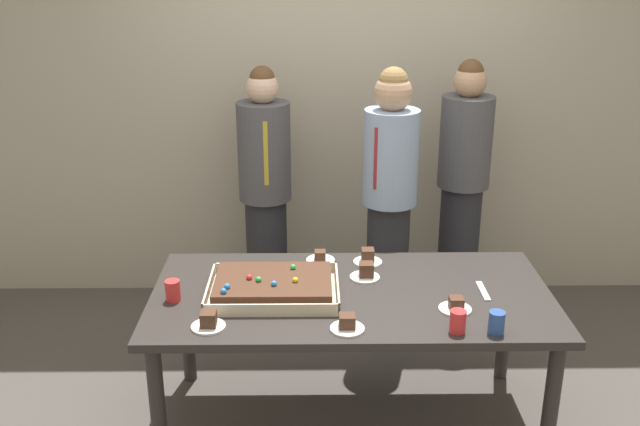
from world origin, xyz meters
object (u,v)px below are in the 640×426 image
at_px(plated_slice_center_back, 366,273).
at_px(person_green_shirt_behind, 265,192).
at_px(drink_cup_middle, 173,291).
at_px(plated_slice_far_left, 320,258).
at_px(sheet_cake, 273,286).
at_px(person_striped_tie_right, 462,189).
at_px(plated_slice_near_right, 208,322).
at_px(party_table, 351,307).
at_px(plated_slice_near_left, 368,258).
at_px(person_serving_front, 389,202).
at_px(plated_slice_center_front, 456,306).
at_px(drink_cup_far_end, 458,321).
at_px(plated_slice_far_right, 347,324).
at_px(drink_cup_nearest, 497,322).
at_px(cake_server_utensil, 483,291).

bearing_deg(plated_slice_center_back, person_green_shirt_behind, 119.00).
bearing_deg(drink_cup_middle, plated_slice_far_left, 31.99).
bearing_deg(sheet_cake, person_striped_tie_right, 45.53).
relative_size(plated_slice_near_right, plated_slice_far_left, 1.00).
relative_size(party_table, person_green_shirt_behind, 1.17).
height_order(sheet_cake, plated_slice_near_left, sheet_cake).
bearing_deg(person_serving_front, plated_slice_center_back, 21.22).
bearing_deg(plated_slice_near_left, plated_slice_far_left, 176.32).
bearing_deg(person_green_shirt_behind, plated_slice_center_back, 23.82).
height_order(plated_slice_center_back, person_green_shirt_behind, person_green_shirt_behind).
bearing_deg(plated_slice_center_front, plated_slice_center_back, 138.38).
relative_size(sheet_cake, drink_cup_far_end, 6.18).
distance_m(plated_slice_near_right, person_green_shirt_behind, 1.51).
bearing_deg(party_table, person_striped_tie_right, 56.50).
xyz_separation_m(plated_slice_far_right, person_green_shirt_behind, (-0.44, 1.52, 0.09)).
height_order(sheet_cake, person_serving_front, person_serving_front).
distance_m(drink_cup_nearest, person_serving_front, 1.30).
bearing_deg(plated_slice_center_front, person_striped_tie_right, 77.79).
distance_m(sheet_cake, person_serving_front, 1.09).
height_order(plated_slice_near_right, plated_slice_center_front, plated_slice_near_right).
height_order(sheet_cake, cake_server_utensil, sheet_cake).
height_order(plated_slice_near_left, plated_slice_center_front, plated_slice_near_left).
height_order(plated_slice_center_back, person_serving_front, person_serving_front).
height_order(party_table, person_striped_tie_right, person_striped_tie_right).
distance_m(plated_slice_near_left, person_striped_tie_right, 1.02).
height_order(plated_slice_far_right, person_striped_tie_right, person_striped_tie_right).
bearing_deg(person_serving_front, person_green_shirt_behind, -76.15).
distance_m(sheet_cake, drink_cup_nearest, 1.04).
bearing_deg(cake_server_utensil, party_table, 179.84).
bearing_deg(person_serving_front, drink_cup_nearest, 50.77).
distance_m(plated_slice_center_front, person_striped_tie_right, 1.34).
relative_size(sheet_cake, plated_slice_near_left, 4.12).
bearing_deg(plated_slice_near_right, party_table, 27.22).
distance_m(party_table, person_serving_front, 0.93).
bearing_deg(drink_cup_middle, drink_cup_far_end, -13.65).
distance_m(plated_slice_center_front, drink_cup_far_end, 0.20).
xyz_separation_m(sheet_cake, plated_slice_center_front, (0.83, -0.17, -0.02)).
bearing_deg(drink_cup_middle, plated_slice_center_front, -4.87).
xyz_separation_m(plated_slice_center_front, person_serving_front, (-0.20, 1.05, 0.13)).
height_order(sheet_cake, plated_slice_far_right, sheet_cake).
distance_m(plated_slice_center_front, cake_server_utensil, 0.24).
bearing_deg(party_table, plated_slice_center_back, 63.77).
relative_size(person_serving_front, person_striped_tie_right, 1.00).
xyz_separation_m(drink_cup_nearest, person_striped_tie_right, (0.15, 1.52, 0.09)).
bearing_deg(sheet_cake, cake_server_utensil, 0.58).
height_order(drink_cup_nearest, drink_cup_far_end, same).
bearing_deg(drink_cup_nearest, plated_slice_center_back, 133.24).
bearing_deg(drink_cup_far_end, party_table, 138.90).
distance_m(plated_slice_far_left, plated_slice_center_front, 0.81).
bearing_deg(plated_slice_near_left, party_table, -106.57).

